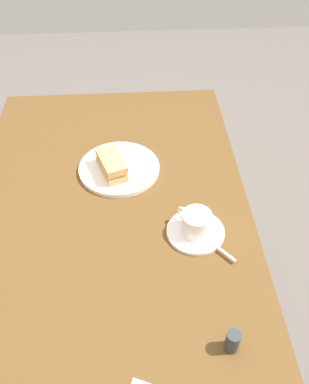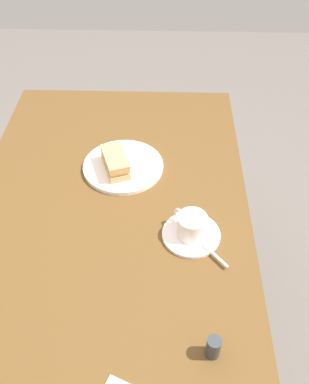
# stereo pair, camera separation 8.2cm
# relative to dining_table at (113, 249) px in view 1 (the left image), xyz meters

# --- Properties ---
(ground_plane) EXTENTS (6.00, 6.00, 0.00)m
(ground_plane) POSITION_rel_dining_table_xyz_m (0.00, 0.00, -0.65)
(ground_plane) COLOR #68605A
(dining_table) EXTENTS (1.35, 0.82, 0.78)m
(dining_table) POSITION_rel_dining_table_xyz_m (0.00, 0.00, 0.00)
(dining_table) COLOR brown
(dining_table) RESTS_ON ground_plane
(sandwich_plate) EXTENTS (0.26, 0.26, 0.01)m
(sandwich_plate) POSITION_rel_dining_table_xyz_m (-0.21, 0.03, 0.14)
(sandwich_plate) COLOR white
(sandwich_plate) RESTS_ON dining_table
(sandwich_front) EXTENTS (0.14, 0.10, 0.06)m
(sandwich_front) POSITION_rel_dining_table_xyz_m (-0.19, 0.01, 0.17)
(sandwich_front) COLOR tan
(sandwich_front) RESTS_ON sandwich_plate
(coffee_saucer) EXTENTS (0.16, 0.16, 0.01)m
(coffee_saucer) POSITION_rel_dining_table_xyz_m (0.06, 0.24, 0.14)
(coffee_saucer) COLOR white
(coffee_saucer) RESTS_ON dining_table
(coffee_cup) EXTENTS (0.10, 0.09, 0.07)m
(coffee_cup) POSITION_rel_dining_table_xyz_m (0.06, 0.24, 0.18)
(coffee_cup) COLOR white
(coffee_cup) RESTS_ON coffee_saucer
(spoon) EXTENTS (0.08, 0.07, 0.01)m
(spoon) POSITION_rel_dining_table_xyz_m (0.12, 0.29, 0.14)
(spoon) COLOR silver
(spoon) RESTS_ON coffee_saucer
(salt_shaker) EXTENTS (0.03, 0.03, 0.06)m
(salt_shaker) POSITION_rel_dining_table_xyz_m (0.39, 0.27, 0.16)
(salt_shaker) COLOR #33383D
(salt_shaker) RESTS_ON dining_table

